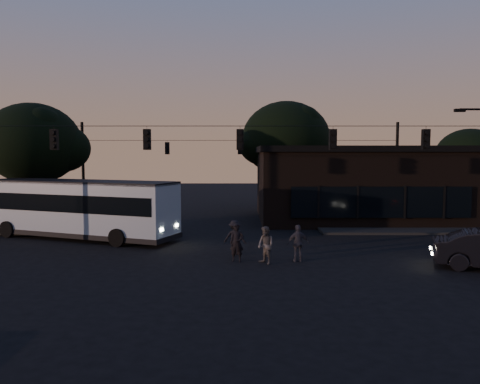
{
  "coord_description": "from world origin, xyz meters",
  "views": [
    {
      "loc": [
        -0.02,
        -18.74,
        4.82
      ],
      "look_at": [
        0.0,
        4.0,
        3.0
      ],
      "focal_mm": 35.0,
      "sensor_mm": 36.0,
      "label": 1
    }
  ],
  "objects_px": {
    "building": "(361,183)",
    "pedestrian_b": "(266,245)",
    "bus": "(79,206)",
    "pedestrian_c": "(298,243)",
    "pedestrian_a": "(237,243)",
    "pedestrian_d": "(235,237)"
  },
  "relations": [
    {
      "from": "bus",
      "to": "pedestrian_a",
      "type": "relative_size",
      "value": 6.96
    },
    {
      "from": "building",
      "to": "bus",
      "type": "xyz_separation_m",
      "value": [
        -18.25,
        -7.98,
        -0.83
      ]
    },
    {
      "from": "building",
      "to": "bus",
      "type": "height_order",
      "value": "building"
    },
    {
      "from": "pedestrian_c",
      "to": "pedestrian_a",
      "type": "bearing_deg",
      "value": -6.91
    },
    {
      "from": "building",
      "to": "pedestrian_b",
      "type": "xyz_separation_m",
      "value": [
        -7.87,
        -14.35,
        -1.88
      ]
    },
    {
      "from": "bus",
      "to": "pedestrian_b",
      "type": "bearing_deg",
      "value": -10.29
    },
    {
      "from": "pedestrian_a",
      "to": "pedestrian_d",
      "type": "height_order",
      "value": "pedestrian_a"
    },
    {
      "from": "bus",
      "to": "pedestrian_b",
      "type": "height_order",
      "value": "bus"
    },
    {
      "from": "bus",
      "to": "pedestrian_c",
      "type": "height_order",
      "value": "bus"
    },
    {
      "from": "bus",
      "to": "pedestrian_b",
      "type": "distance_m",
      "value": 12.23
    },
    {
      "from": "pedestrian_c",
      "to": "pedestrian_b",
      "type": "bearing_deg",
      "value": 8.49
    },
    {
      "from": "pedestrian_c",
      "to": "pedestrian_d",
      "type": "distance_m",
      "value": 3.26
    },
    {
      "from": "building",
      "to": "pedestrian_d",
      "type": "height_order",
      "value": "building"
    },
    {
      "from": "pedestrian_b",
      "to": "pedestrian_d",
      "type": "relative_size",
      "value": 1.0
    },
    {
      "from": "building",
      "to": "pedestrian_a",
      "type": "height_order",
      "value": "building"
    },
    {
      "from": "bus",
      "to": "pedestrian_b",
      "type": "relative_size",
      "value": 7.25
    },
    {
      "from": "building",
      "to": "pedestrian_c",
      "type": "height_order",
      "value": "building"
    },
    {
      "from": "building",
      "to": "pedestrian_c",
      "type": "xyz_separation_m",
      "value": [
        -6.38,
        -13.93,
        -1.87
      ]
    },
    {
      "from": "bus",
      "to": "pedestrian_d",
      "type": "distance_m",
      "value": 10.08
    },
    {
      "from": "pedestrian_a",
      "to": "pedestrian_b",
      "type": "bearing_deg",
      "value": -10.4
    },
    {
      "from": "building",
      "to": "pedestrian_b",
      "type": "height_order",
      "value": "building"
    },
    {
      "from": "pedestrian_a",
      "to": "pedestrian_b",
      "type": "relative_size",
      "value": 1.04
    }
  ]
}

